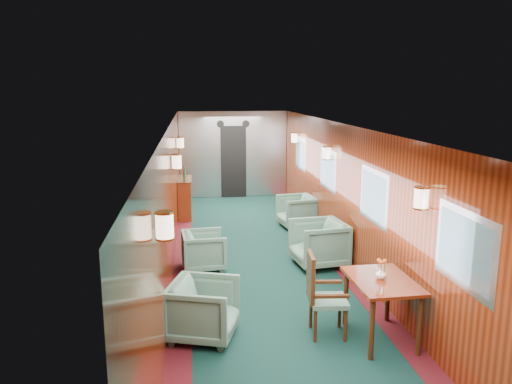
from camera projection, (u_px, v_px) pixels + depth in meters
room at (264, 175)px, 8.07m from camera, size 12.00×12.10×2.40m
bulkhead at (233, 155)px, 13.90m from camera, size 2.98×0.17×2.39m
windows_right at (347, 181)px, 8.53m from camera, size 0.02×8.60×0.80m
wall_sconces at (259, 160)px, 8.58m from camera, size 2.97×7.97×0.25m
dining_table at (382, 289)px, 5.98m from camera, size 0.74×1.04×0.77m
side_chair at (320, 292)px, 6.09m from camera, size 0.51×0.53×1.05m
credenza at (185, 197)px, 11.80m from camera, size 0.32×1.04×1.20m
flower_vase at (381, 273)px, 5.96m from camera, size 0.16×0.16×0.13m
armchair_left_near at (204, 309)px, 6.08m from camera, size 0.98×0.97×0.72m
armchair_left_far at (204, 250)px, 8.39m from camera, size 0.77×0.75×0.65m
armchair_right_near at (319, 243)px, 8.55m from camera, size 0.97×0.95×0.79m
armchair_right_far at (297, 211)px, 10.97m from camera, size 0.88×0.86×0.70m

